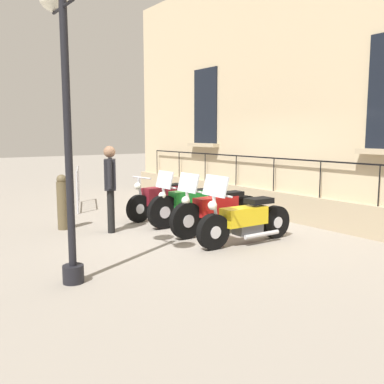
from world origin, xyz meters
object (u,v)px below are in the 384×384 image
motorcycle_red (217,211)px  crowd_barrier (78,187)px  pedestrian_standing (110,184)px  bollard (63,202)px  motorcycle_yellow (245,221)px  lamppost (65,61)px  motorcycle_maroon (162,200)px  motorcycle_green (190,204)px

motorcycle_red → crowd_barrier: bearing=-75.8°
pedestrian_standing → motorcycle_red: bearing=140.5°
motorcycle_red → bollard: motorcycle_red is taller
motorcycle_yellow → lamppost: 4.08m
motorcycle_maroon → lamppost: 5.09m
motorcycle_green → motorcycle_yellow: (0.12, 1.89, -0.02)m
motorcycle_red → lamppost: (3.34, 1.10, 2.42)m
pedestrian_standing → bollard: bearing=-48.3°
motorcycle_maroon → pedestrian_standing: bearing=20.8°
motorcycle_green → motorcycle_yellow: 1.90m
motorcycle_green → motorcycle_maroon: bearing=-83.2°
motorcycle_red → bollard: 3.19m
motorcycle_maroon → crowd_barrier: bearing=-67.4°
motorcycle_yellow → crowd_barrier: bearing=-78.9°
motorcycle_red → pedestrian_standing: size_ratio=1.28×
motorcycle_green → crowd_barrier: size_ratio=1.22×
motorcycle_maroon → bollard: size_ratio=1.75×
crowd_barrier → bollard: 2.64m
bollard → pedestrian_standing: 1.14m
motorcycle_red → lamppost: lamppost is taller
motorcycle_maroon → motorcycle_yellow: size_ratio=0.95×
motorcycle_maroon → motorcycle_yellow: bearing=89.9°
lamppost → motorcycle_green: bearing=-148.3°
motorcycle_yellow → pedestrian_standing: (1.56, -2.26, 0.56)m
motorcycle_yellow → bollard: (2.27, -3.05, 0.15)m
motorcycle_maroon → motorcycle_red: (-0.08, 1.95, 0.01)m
motorcycle_red → bollard: size_ratio=1.93×
motorcycle_yellow → motorcycle_green: bearing=-93.6°
motorcycle_maroon → motorcycle_red: 1.95m
bollard → pedestrian_standing: pedestrian_standing is taller
motorcycle_green → motorcycle_yellow: size_ratio=1.01×
crowd_barrier → pedestrian_standing: size_ratio=1.00×
motorcycle_maroon → pedestrian_standing: 1.76m
bollard → lamppost: bearing=73.1°
motorcycle_yellow → motorcycle_red: bearing=-95.2°
lamppost → bollard: 4.10m
crowd_barrier → bollard: bollard is taller
motorcycle_maroon → motorcycle_red: bearing=92.2°
motorcycle_maroon → crowd_barrier: (1.06, -2.55, 0.12)m
motorcycle_yellow → bollard: motorcycle_yellow is taller
motorcycle_green → lamppost: bearing=31.7°
lamppost → motorcycle_yellow: bearing=-176.6°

